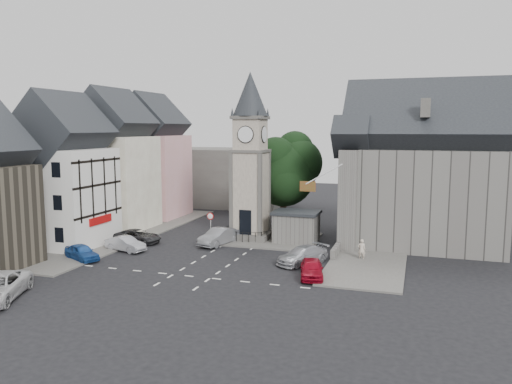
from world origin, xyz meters
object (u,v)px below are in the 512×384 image
(car_east_red, at_px, (312,268))
(stone_shelter, at_px, (296,227))
(clock_tower, at_px, (250,157))
(car_west_blue, at_px, (82,252))
(pedestrian, at_px, (362,250))

(car_east_red, bearing_deg, stone_shelter, 96.42)
(clock_tower, xyz_separation_m, car_west_blue, (-10.68, -12.12, -7.46))
(clock_tower, relative_size, stone_shelter, 3.78)
(clock_tower, distance_m, car_west_blue, 17.79)
(car_west_blue, bearing_deg, pedestrian, -45.75)
(stone_shelter, xyz_separation_m, car_east_red, (3.70, -10.50, -0.86))
(car_west_blue, bearing_deg, clock_tower, -15.26)
(stone_shelter, bearing_deg, car_east_red, -70.59)
(stone_shelter, height_order, pedestrian, stone_shelter)
(stone_shelter, height_order, car_east_red, stone_shelter)
(car_east_red, distance_m, pedestrian, 6.78)
(clock_tower, relative_size, car_west_blue, 4.20)
(car_west_blue, bearing_deg, stone_shelter, -26.96)
(stone_shelter, distance_m, pedestrian, 7.97)
(clock_tower, relative_size, car_east_red, 4.01)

